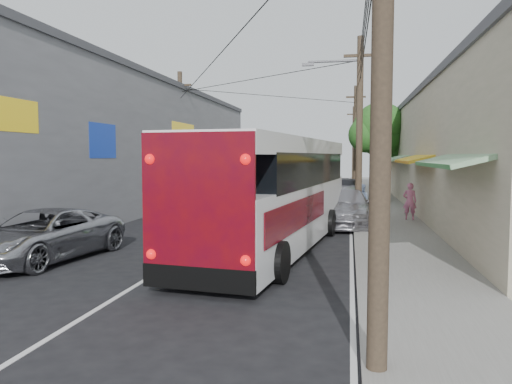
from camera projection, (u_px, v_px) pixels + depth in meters
ground at (96, 310)px, 9.66m from camera, size 120.00×120.00×0.00m
sidewalk at (379, 208)px, 28.07m from camera, size 3.00×80.00×0.12m
building_right at (458, 153)px, 28.98m from camera, size 7.09×40.00×6.25m
building_left at (114, 144)px, 28.60m from camera, size 7.20×36.00×7.25m
utility_poles at (320, 136)px, 28.72m from camera, size 11.80×45.28×8.00m
street_tree at (381, 131)px, 33.57m from camera, size 4.40×4.00×6.60m
coach_bus at (277, 192)px, 16.06m from camera, size 4.02×12.43×3.52m
jeepney at (43, 235)px, 14.25m from camera, size 3.07×5.50×1.45m
parked_suv at (344, 206)px, 21.50m from camera, size 2.30×5.61×1.63m
parked_car_mid at (345, 189)px, 33.30m from camera, size 2.41×4.81×1.57m
parked_car_far at (335, 188)px, 35.38m from camera, size 1.96×4.39×1.40m
pedestrian_near at (410, 201)px, 22.43m from camera, size 0.67×0.50×1.66m
pedestrian_far at (362, 200)px, 23.85m from camera, size 0.82×0.69×1.53m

